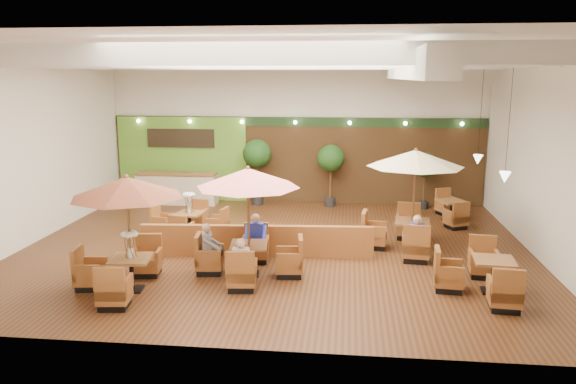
# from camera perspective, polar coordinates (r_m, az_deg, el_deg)

# --- Properties ---
(room) EXTENTS (14.04, 14.00, 5.52)m
(room) POSITION_cam_1_polar(r_m,az_deg,el_deg) (16.33, 0.09, 7.85)
(room) COLOR #381E0F
(room) RESTS_ON ground
(service_counter) EXTENTS (3.00, 0.75, 1.18)m
(service_counter) POSITION_cam_1_polar(r_m,az_deg,el_deg) (21.48, -11.20, 0.36)
(service_counter) COLOR beige
(service_counter) RESTS_ON ground
(booth_divider) EXTENTS (6.18, 0.60, 0.86)m
(booth_divider) POSITION_cam_1_polar(r_m,az_deg,el_deg) (14.98, -3.19, -4.99)
(booth_divider) COLOR brown
(booth_divider) RESTS_ON ground
(table_0) EXTENTS (2.55, 2.65, 2.65)m
(table_0) POSITION_cam_1_polar(r_m,az_deg,el_deg) (12.77, -16.22, -1.61)
(table_0) COLOR brown
(table_0) RESTS_ON ground
(table_1) EXTENTS (2.66, 2.66, 2.67)m
(table_1) POSITION_cam_1_polar(r_m,az_deg,el_deg) (13.29, -4.06, -0.97)
(table_1) COLOR brown
(table_1) RESTS_ON ground
(table_2) EXTENTS (2.73, 2.83, 2.83)m
(table_2) POSITION_cam_1_polar(r_m,az_deg,el_deg) (15.59, 12.46, 1.45)
(table_2) COLOR brown
(table_2) RESTS_ON ground
(table_3) EXTENTS (2.37, 2.37, 1.46)m
(table_3) POSITION_cam_1_polar(r_m,az_deg,el_deg) (17.28, -9.95, -2.94)
(table_3) COLOR brown
(table_3) RESTS_ON ground
(table_4) EXTENTS (1.78, 2.62, 0.97)m
(table_4) POSITION_cam_1_polar(r_m,az_deg,el_deg) (13.33, 18.93, -8.09)
(table_4) COLOR brown
(table_4) RESTS_ON ground
(table_5) EXTENTS (1.07, 2.57, 0.90)m
(table_5) POSITION_cam_1_polar(r_m,az_deg,el_deg) (19.34, 16.22, -1.87)
(table_5) COLOR brown
(table_5) RESTS_ON ground
(topiary_0) EXTENTS (1.05, 1.05, 2.44)m
(topiary_0) POSITION_cam_1_polar(r_m,az_deg,el_deg) (20.77, -3.15, 3.64)
(topiary_0) COLOR black
(topiary_0) RESTS_ON ground
(topiary_1) EXTENTS (0.98, 0.98, 2.29)m
(topiary_1) POSITION_cam_1_polar(r_m,az_deg,el_deg) (20.52, 4.37, 3.20)
(topiary_1) COLOR black
(topiary_1) RESTS_ON ground
(topiary_2) EXTENTS (0.88, 0.88, 2.04)m
(topiary_2) POSITION_cam_1_polar(r_m,az_deg,el_deg) (20.72, 13.75, 2.47)
(topiary_2) COLOR black
(topiary_2) RESTS_ON ground
(diner_0) EXTENTS (0.37, 0.30, 0.75)m
(diner_0) POSITION_cam_1_polar(r_m,az_deg,el_deg) (12.66, -4.78, -6.70)
(diner_0) COLOR silver
(diner_0) RESTS_ON ground
(diner_1) EXTENTS (0.40, 0.32, 0.81)m
(diner_1) POSITION_cam_1_polar(r_m,az_deg,el_deg) (14.49, -3.31, -4.21)
(diner_1) COLOR #2935B5
(diner_1) RESTS_ON ground
(diner_2) EXTENTS (0.38, 0.43, 0.79)m
(diner_2) POSITION_cam_1_polar(r_m,az_deg,el_deg) (13.77, -8.02, -5.18)
(diner_2) COLOR gray
(diner_2) RESTS_ON ground
(diner_3) EXTENTS (0.40, 0.32, 0.79)m
(diner_3) POSITION_cam_1_polar(r_m,az_deg,el_deg) (14.88, 12.94, -4.09)
(diner_3) COLOR #2935B5
(diner_3) RESTS_ON ground
(diner_4) EXTENTS (0.36, 0.29, 0.74)m
(diner_4) POSITION_cam_1_polar(r_m,az_deg,el_deg) (14.88, 12.94, -4.17)
(diner_4) COLOR silver
(diner_4) RESTS_ON ground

